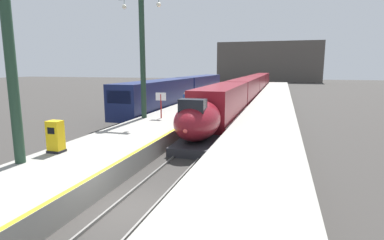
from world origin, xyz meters
The scene contains 17 objects.
ground_plane centered at (0.00, 0.00, 0.00)m, with size 260.00×260.00×0.00m, color #33302D.
platform_left centered at (-4.05, 24.75, 0.53)m, with size 4.80×110.00×1.05m, color gray.
platform_right centered at (4.05, 24.75, 0.53)m, with size 4.80×110.00×1.05m, color gray.
platform_left_safety_stripe centered at (-1.77, 24.75, 1.05)m, with size 0.20×107.80×0.01m, color yellow.
rail_main_left centered at (-0.75, 27.50, 0.06)m, with size 0.08×110.00×0.12m, color slate.
rail_main_right centered at (0.75, 27.50, 0.06)m, with size 0.08×110.00×0.12m, color slate.
rail_secondary_left centered at (-8.85, 27.50, 0.06)m, with size 0.08×110.00×0.12m, color slate.
rail_secondary_right centered at (-7.35, 27.50, 0.06)m, with size 0.08×110.00×0.12m, color slate.
highspeed_train_main centered at (0.00, 43.01, 1.98)m, with size 2.92×74.40×3.60m.
regional_train_adjacent centered at (-8.10, 31.58, 2.13)m, with size 2.85×36.60×3.80m.
station_column_near centered at (-5.85, 0.83, 6.90)m, with size 4.00×0.68×9.59m.
station_column_mid centered at (-5.90, 13.70, 6.99)m, with size 4.00×0.68×9.96m.
passenger_near_edge centered at (-4.28, 19.99, 2.04)m, with size 0.38×0.51×1.69m.
rolling_suitcase centered at (-4.32, 20.45, 1.35)m, with size 0.40×0.22×0.98m.
ticket_machine_yellow centered at (-5.55, 2.72, 1.79)m, with size 0.76×0.62×1.60m.
departure_info_board centered at (-4.43, 13.87, 2.56)m, with size 0.90×0.10×2.12m.
terminus_back_wall centered at (0.00, 102.00, 7.00)m, with size 36.00×2.00×14.00m, color #4C4742.
Camera 1 is at (5.18, -9.63, 5.27)m, focal length 28.65 mm.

